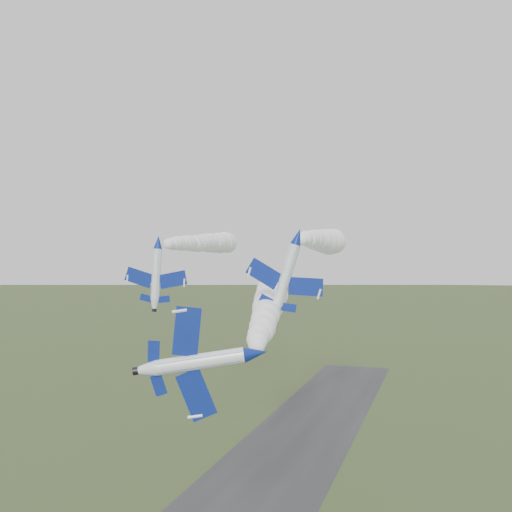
{
  "coord_description": "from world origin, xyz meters",
  "views": [
    {
      "loc": [
        31.27,
        -60.53,
        40.31
      ],
      "look_at": [
        5.88,
        16.82,
        41.15
      ],
      "focal_mm": 40.0,
      "sensor_mm": 36.0,
      "label": 1
    }
  ],
  "objects": [
    {
      "name": "runway",
      "position": [
        0.0,
        30.0,
        0.02
      ],
      "size": [
        24.0,
        260.0,
        0.04
      ],
      "primitive_type": "cube",
      "color": "#2C2D2F",
      "rests_on": "ground"
    },
    {
      "name": "jet_pair_right",
      "position": [
        11.07,
        20.58,
        44.04
      ],
      "size": [
        11.3,
        14.02,
        4.42
      ],
      "rotation": [
        0.0,
        0.29,
        0.1
      ],
      "color": "white"
    },
    {
      "name": "jet_lead",
      "position": [
        14.24,
        -8.58,
        31.53
      ],
      "size": [
        5.43,
        12.87,
        10.72
      ],
      "rotation": [
        0.0,
        1.42,
        0.3
      ],
      "color": "white"
    },
    {
      "name": "jet_pair_left",
      "position": [
        -11.33,
        19.76,
        43.44
      ],
      "size": [
        10.14,
        12.01,
        2.99
      ],
      "rotation": [
        0.0,
        0.06,
        0.15
      ],
      "color": "white"
    },
    {
      "name": "smoke_trail_jet_pair_right",
      "position": [
        8.27,
        50.97,
        44.48
      ],
      "size": [
        11.08,
        54.68,
        5.76
      ],
      "primitive_type": null,
      "rotation": [
        0.0,
        0.0,
        0.1
      ],
      "color": "silver"
    },
    {
      "name": "smoke_trail_jet_lead",
      "position": [
        5.88,
        22.17,
        32.94
      ],
      "size": [
        22.67,
        56.84,
        5.72
      ],
      "primitive_type": null,
      "rotation": [
        0.0,
        0.0,
        0.3
      ],
      "color": "silver"
    },
    {
      "name": "smoke_trail_jet_pair_left",
      "position": [
        -17.62,
        53.18,
        44.44
      ],
      "size": [
        14.61,
        62.44,
        5.09
      ],
      "primitive_type": null,
      "rotation": [
        0.0,
        0.0,
        0.15
      ],
      "color": "silver"
    }
  ]
}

